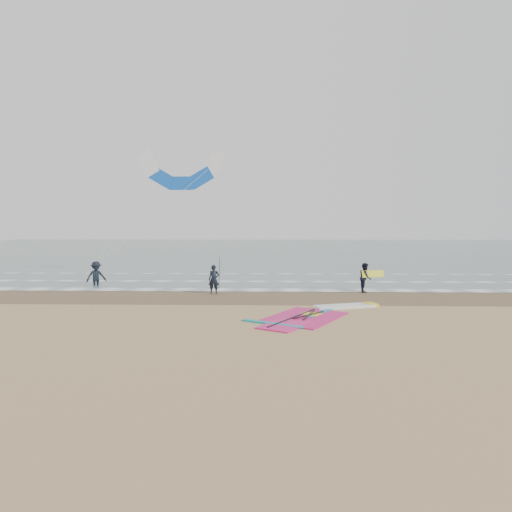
{
  "coord_description": "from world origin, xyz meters",
  "views": [
    {
      "loc": [
        -1.38,
        -17.51,
        3.83
      ],
      "look_at": [
        -2.0,
        5.0,
        2.2
      ],
      "focal_mm": 32.0,
      "sensor_mm": 36.0,
      "label": 1
    }
  ],
  "objects_px": {
    "person_wading": "(96,271)",
    "surf_kite": "(181,174)",
    "windsurf_rig": "(317,314)",
    "person_standing": "(214,280)",
    "person_walking": "(365,278)"
  },
  "relations": [
    {
      "from": "person_standing",
      "to": "person_walking",
      "type": "bearing_deg",
      "value": 5.13
    },
    {
      "from": "windsurf_rig",
      "to": "person_walking",
      "type": "relative_size",
      "value": 3.75
    },
    {
      "from": "windsurf_rig",
      "to": "person_standing",
      "type": "xyz_separation_m",
      "value": [
        -4.98,
        5.51,
        0.75
      ]
    },
    {
      "from": "person_walking",
      "to": "person_wading",
      "type": "relative_size",
      "value": 0.88
    },
    {
      "from": "windsurf_rig",
      "to": "person_wading",
      "type": "height_order",
      "value": "person_wading"
    },
    {
      "from": "person_wading",
      "to": "surf_kite",
      "type": "height_order",
      "value": "surf_kite"
    },
    {
      "from": "person_standing",
      "to": "person_walking",
      "type": "relative_size",
      "value": 0.97
    },
    {
      "from": "windsurf_rig",
      "to": "surf_kite",
      "type": "relative_size",
      "value": 0.79
    },
    {
      "from": "person_standing",
      "to": "person_walking",
      "type": "xyz_separation_m",
      "value": [
        8.31,
        0.93,
        0.03
      ]
    },
    {
      "from": "windsurf_rig",
      "to": "person_standing",
      "type": "bearing_deg",
      "value": 132.1
    },
    {
      "from": "person_standing",
      "to": "person_wading",
      "type": "relative_size",
      "value": 0.85
    },
    {
      "from": "windsurf_rig",
      "to": "person_wading",
      "type": "relative_size",
      "value": 3.3
    },
    {
      "from": "person_walking",
      "to": "surf_kite",
      "type": "relative_size",
      "value": 0.21
    },
    {
      "from": "person_standing",
      "to": "surf_kite",
      "type": "xyz_separation_m",
      "value": [
        -3.2,
        7.81,
        6.51
      ]
    },
    {
      "from": "windsurf_rig",
      "to": "person_walking",
      "type": "height_order",
      "value": "person_walking"
    }
  ]
}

